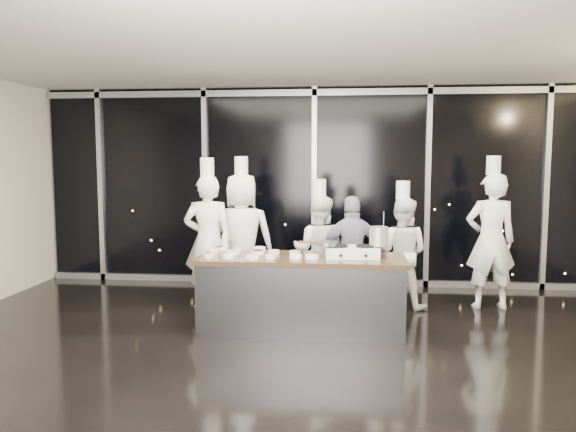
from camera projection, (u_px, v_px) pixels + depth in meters
The scene contains 15 objects.
ground at pixel (294, 356), 5.88m from camera, with size 9.00×9.00×0.00m, color black.
room_shell at pixel (312, 140), 5.63m from camera, with size 9.02×7.02×3.21m.
window_wall at pixel (314, 187), 9.11m from camera, with size 8.90×0.11×3.20m.
demo_counter at pixel (301, 293), 6.72m from camera, with size 2.46×0.86×0.90m.
stove at pixel (352, 252), 6.64m from camera, with size 0.65×0.44×0.14m.
frying_pan at pixel (326, 243), 6.63m from camera, with size 0.47×0.29×0.04m.
stock_pot at pixel (379, 236), 6.63m from camera, with size 0.22×0.22×0.22m, color #AEAEB1.
prep_bowls at pixel (257, 253), 6.76m from camera, with size 1.38×0.74×0.05m.
squeeze_bottle at pixel (225, 241), 7.10m from camera, with size 0.07×0.07×0.26m.
chef_far_left at pixel (208, 240), 7.74m from camera, with size 0.71×0.50×2.07m.
chef_left at pixel (242, 237), 8.00m from camera, with size 0.91×0.60×2.09m.
chef_center at pixel (319, 250), 7.83m from camera, with size 0.82×0.68×1.78m.
guest at pixel (353, 253), 7.58m from camera, with size 0.96×0.51×1.56m.
chef_right at pixel (402, 252), 7.75m from camera, with size 0.90×0.80×1.76m.
chef_side at pixel (491, 240), 7.68m from camera, with size 0.71×0.50×2.10m.
Camera 1 is at (0.53, -5.67, 2.08)m, focal length 35.00 mm.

